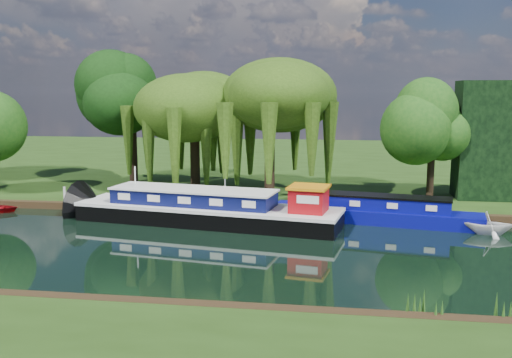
# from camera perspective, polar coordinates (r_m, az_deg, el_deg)

# --- Properties ---
(ground) EXTENTS (120.00, 120.00, 0.00)m
(ground) POSITION_cam_1_polar(r_m,az_deg,el_deg) (28.94, -8.26, -6.84)
(ground) COLOR black
(far_bank) EXTENTS (120.00, 52.00, 0.45)m
(far_bank) POSITION_cam_1_polar(r_m,az_deg,el_deg) (61.67, 0.84, 1.79)
(far_bank) COLOR #1D360E
(far_bank) RESTS_ON ground
(dutch_barge) EXTENTS (16.19, 6.04, 3.34)m
(dutch_barge) POSITION_cam_1_polar(r_m,az_deg,el_deg) (33.75, -4.70, -3.08)
(dutch_barge) COLOR black
(dutch_barge) RESTS_ON ground
(narrowboat) EXTENTS (12.47, 4.15, 1.79)m
(narrowboat) POSITION_cam_1_polar(r_m,az_deg,el_deg) (34.67, 11.79, -3.23)
(narrowboat) COLOR #080A78
(narrowboat) RESTS_ON ground
(white_cruiser) EXTENTS (2.64, 2.29, 1.37)m
(white_cruiser) POSITION_cam_1_polar(r_m,az_deg,el_deg) (33.79, 22.23, -5.14)
(white_cruiser) COLOR silver
(white_cruiser) RESTS_ON ground
(willow_left) EXTENTS (6.86, 6.86, 8.22)m
(willow_left) POSITION_cam_1_polar(r_m,az_deg,el_deg) (41.98, -6.19, 6.93)
(willow_left) COLOR black
(willow_left) RESTS_ON far_bank
(willow_right) EXTENTS (7.13, 7.13, 8.68)m
(willow_right) POSITION_cam_1_polar(r_m,az_deg,el_deg) (38.87, 1.39, 7.37)
(willow_right) COLOR black
(willow_right) RESTS_ON far_bank
(tree_far_mid) EXTENTS (5.86, 5.86, 9.59)m
(tree_far_mid) POSITION_cam_1_polar(r_m,az_deg,el_deg) (46.88, -12.36, 7.74)
(tree_far_mid) COLOR black
(tree_far_mid) RESTS_ON far_bank
(tree_far_right) EXTENTS (4.29, 4.29, 7.03)m
(tree_far_right) POSITION_cam_1_polar(r_m,az_deg,el_deg) (40.45, 17.25, 4.92)
(tree_far_right) COLOR black
(tree_far_right) RESTS_ON far_bank
(conifer_hedge) EXTENTS (6.00, 3.00, 8.00)m
(conifer_hedge) POSITION_cam_1_polar(r_m,az_deg,el_deg) (42.21, 23.40, 3.59)
(conifer_hedge) COLOR black
(conifer_hedge) RESTS_ON far_bank
(lamppost) EXTENTS (0.36, 0.36, 2.56)m
(lamppost) POSITION_cam_1_polar(r_m,az_deg,el_deg) (38.32, -3.11, 0.78)
(lamppost) COLOR silver
(lamppost) RESTS_ON far_bank
(mooring_posts) EXTENTS (19.16, 0.16, 1.00)m
(mooring_posts) POSITION_cam_1_polar(r_m,az_deg,el_deg) (36.75, -5.28, -1.91)
(mooring_posts) COLOR silver
(mooring_posts) RESTS_ON far_bank
(reeds_near) EXTENTS (33.70, 1.50, 1.10)m
(reeds_near) POSITION_cam_1_polar(r_m,az_deg,el_deg) (20.44, 4.44, -11.87)
(reeds_near) COLOR #234A13
(reeds_near) RESTS_ON ground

